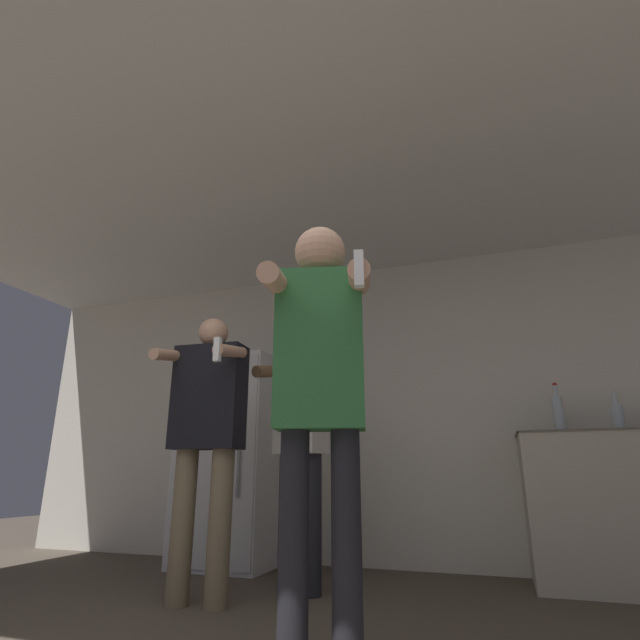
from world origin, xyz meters
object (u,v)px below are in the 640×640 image
Objects in this scene: refrigerator at (233,458)px; bottle_short_whiskey at (618,416)px; person_man_side at (207,429)px; bottle_green_wine at (559,413)px; person_woman_foreground at (320,380)px; person_spectator_back at (300,437)px.

refrigerator reaches higher than bottle_short_whiskey.
person_man_side reaches higher than refrigerator.
person_woman_foreground is (-1.10, -2.11, -0.06)m from bottle_green_wine.
person_woman_foreground reaches higher than refrigerator.
refrigerator is 1.27m from person_man_side.
person_man_side is (-2.13, -1.29, -0.16)m from bottle_green_wine.
person_woman_foreground is 1.05× the size of person_spectator_back.
bottle_short_whiskey is 2.23m from person_spectator_back.
person_man_side reaches higher than bottle_green_wine.
bottle_short_whiskey is 2.58m from person_woman_foreground.
person_woman_foreground is at bearing -65.43° from person_spectator_back.
refrigerator is 1.00× the size of person_man_side.
bottle_short_whiskey is 0.17× the size of person_man_side.
refrigerator is 5.90× the size of bottle_short_whiskey.
person_spectator_back is (-0.60, 1.31, -0.13)m from person_woman_foreground.
refrigerator reaches higher than bottle_green_wine.
bottle_green_wine is at bearing 2.59° from refrigerator.
person_spectator_back is at bearing -154.83° from bottle_green_wine.
person_man_side is (-1.03, 0.82, -0.10)m from person_woman_foreground.
bottle_short_whiskey is at bearing 55.07° from person_woman_foreground.
person_spectator_back is at bearing 49.13° from person_man_side.
person_woman_foreground reaches higher than person_man_side.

